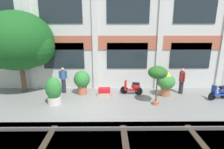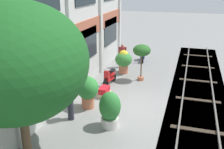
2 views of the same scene
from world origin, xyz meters
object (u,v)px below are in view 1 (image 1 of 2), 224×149
object	(u,v)px
resident_by_doorway	(63,79)
resident_watching_tracks	(182,80)
broadleaf_tree	(18,43)
potted_plant_ribbed_drum	(166,82)
potted_plant_terracotta_small	(158,74)
potted_plant_stone_basin	(54,90)
potted_plant_glazed_jar	(82,81)
scooter_near_curb	(133,88)
scooter_second_parked	(220,92)
potted_plant_square_trough	(104,92)

from	to	relation	value
resident_by_doorway	resident_watching_tracks	size ratio (longest dim) A/B	1.02
broadleaf_tree	potted_plant_ribbed_drum	bearing A→B (deg)	-5.56
potted_plant_terracotta_small	potted_plant_stone_basin	size ratio (longest dim) A/B	1.43
potted_plant_glazed_jar	resident_watching_tracks	distance (m)	6.21
potted_plant_glazed_jar	resident_watching_tracks	bearing A→B (deg)	0.48
potted_plant_stone_basin	scooter_near_curb	size ratio (longest dim) A/B	1.08
resident_watching_tracks	scooter_second_parked	bearing A→B (deg)	140.15
broadleaf_tree	potted_plant_square_trough	distance (m)	6.09
broadleaf_tree	scooter_second_parked	distance (m)	12.35
scooter_near_curb	resident_by_doorway	distance (m)	4.39
broadleaf_tree	potted_plant_glazed_jar	world-z (taller)	broadleaf_tree
potted_plant_square_trough	resident_by_doorway	xyz separation A→B (m)	(-2.61, 0.58, 0.65)
potted_plant_ribbed_drum	potted_plant_stone_basin	distance (m)	6.51
potted_plant_terracotta_small	scooter_second_parked	size ratio (longest dim) A/B	1.57
potted_plant_stone_basin	scooter_second_parked	xyz separation A→B (m)	(9.36, 0.55, -0.33)
potted_plant_terracotta_small	resident_by_doorway	world-z (taller)	potted_plant_terracotta_small
potted_plant_glazed_jar	potted_plant_stone_basin	xyz separation A→B (m)	(-1.30, -1.47, -0.10)
potted_plant_ribbed_drum	broadleaf_tree	bearing A→B (deg)	174.44
potted_plant_stone_basin	scooter_near_curb	world-z (taller)	potted_plant_stone_basin
potted_plant_glazed_jar	potted_plant_terracotta_small	bearing A→B (deg)	-20.93
potted_plant_ribbed_drum	potted_plant_terracotta_small	distance (m)	1.80
broadleaf_tree	potted_plant_terracotta_small	world-z (taller)	broadleaf_tree
broadleaf_tree	potted_plant_stone_basin	size ratio (longest dim) A/B	3.40
potted_plant_ribbed_drum	scooter_near_curb	distance (m)	2.04
potted_plant_terracotta_small	potted_plant_stone_basin	world-z (taller)	potted_plant_terracotta_small
potted_plant_terracotta_small	potted_plant_stone_basin	xyz separation A→B (m)	(-5.51, 0.14, -0.95)
potted_plant_stone_basin	resident_watching_tracks	world-z (taller)	resident_watching_tracks
potted_plant_terracotta_small	resident_watching_tracks	world-z (taller)	potted_plant_terracotta_small
resident_by_doorway	resident_watching_tracks	xyz separation A→B (m)	(7.43, -0.22, -0.02)
potted_plant_stone_basin	scooter_second_parked	world-z (taller)	potted_plant_stone_basin
potted_plant_square_trough	potted_plant_glazed_jar	bearing A→B (deg)	167.51
broadleaf_tree	scooter_second_parked	bearing A→B (deg)	-7.02
potted_plant_square_trough	potted_plant_terracotta_small	distance (m)	3.44
potted_plant_ribbed_drum	potted_plant_glazed_jar	distance (m)	5.13
resident_watching_tracks	potted_plant_glazed_jar	bearing A→B (deg)	-11.89
potted_plant_terracotta_small	resident_watching_tracks	xyz separation A→B (m)	(2.00, 1.66, -0.85)
scooter_second_parked	resident_watching_tracks	world-z (taller)	resident_watching_tracks
scooter_near_curb	resident_watching_tracks	xyz separation A→B (m)	(3.08, 0.14, 0.43)
broadleaf_tree	potted_plant_square_trough	world-z (taller)	broadleaf_tree
broadleaf_tree	resident_watching_tracks	bearing A→B (deg)	-2.87
broadleaf_tree	potted_plant_glazed_jar	size ratio (longest dim) A/B	3.39
potted_plant_glazed_jar	scooter_second_parked	distance (m)	8.13
potted_plant_ribbed_drum	resident_by_doorway	xyz separation A→B (m)	(-6.34, 0.59, 0.03)
potted_plant_square_trough	potted_plant_terracotta_small	world-z (taller)	potted_plant_terracotta_small
potted_plant_square_trough	scooter_near_curb	size ratio (longest dim) A/B	0.62
potted_plant_glazed_jar	potted_plant_terracotta_small	size ratio (longest dim) A/B	0.70
scooter_near_curb	potted_plant_square_trough	bearing A→B (deg)	18.18
potted_plant_square_trough	scooter_second_parked	world-z (taller)	scooter_second_parked
potted_plant_ribbed_drum	potted_plant_stone_basin	bearing A→B (deg)	-169.85
broadleaf_tree	scooter_near_curb	world-z (taller)	broadleaf_tree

